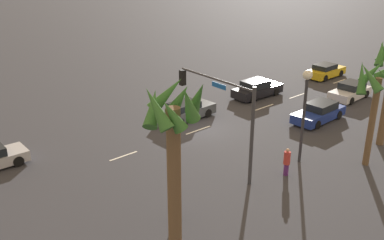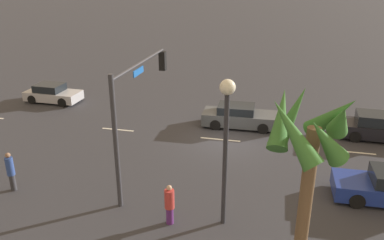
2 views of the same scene
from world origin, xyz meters
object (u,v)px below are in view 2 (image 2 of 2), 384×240
at_px(pedestrian_0, 170,204).
at_px(car_5, 380,128).
at_px(traffic_signal, 136,100).
at_px(car_2, 53,94).
at_px(streetlamp, 226,126).
at_px(pedestrian_1, 11,171).
at_px(car_0, 239,117).
at_px(palm_tree_3, 307,143).

bearing_deg(pedestrian_0, car_5, -132.10).
bearing_deg(traffic_signal, car_2, -42.09).
xyz_separation_m(streetlamp, pedestrian_1, (9.44, -0.21, -3.10)).
relative_size(car_2, pedestrian_0, 2.39).
distance_m(car_5, pedestrian_1, 19.52).
distance_m(pedestrian_0, pedestrian_1, 7.48).
height_order(streetlamp, pedestrian_1, streetlamp).
relative_size(car_0, car_5, 0.98).
xyz_separation_m(car_2, car_5, (-21.89, 1.62, 0.07)).
xyz_separation_m(car_2, streetlamp, (-14.43, 11.58, 3.47)).
height_order(car_0, traffic_signal, traffic_signal).
bearing_deg(pedestrian_0, car_0, -97.65).
distance_m(car_2, palm_tree_3, 22.70).
relative_size(car_0, palm_tree_3, 0.72).
bearing_deg(pedestrian_0, traffic_signal, -52.06).
bearing_deg(pedestrian_1, car_0, -132.28).
relative_size(traffic_signal, pedestrian_1, 3.42).
bearing_deg(pedestrian_1, car_2, -66.33).
relative_size(car_5, palm_tree_3, 0.74).
distance_m(car_2, pedestrian_1, 12.42).
bearing_deg(streetlamp, car_5, -126.87).
bearing_deg(car_2, streetlamp, 141.25).
xyz_separation_m(car_5, streetlamp, (7.47, 9.96, 3.39)).
bearing_deg(palm_tree_3, traffic_signal, -37.55).
distance_m(traffic_signal, pedestrian_0, 4.81).
relative_size(car_2, palm_tree_3, 0.63).
relative_size(car_2, traffic_signal, 0.64).
bearing_deg(pedestrian_0, palm_tree_3, 152.99).
distance_m(car_0, car_5, 8.06).
height_order(car_2, streetlamp, streetlamp).
height_order(car_0, car_5, car_5).
bearing_deg(traffic_signal, palm_tree_3, 142.45).
height_order(pedestrian_0, palm_tree_3, palm_tree_3).
relative_size(pedestrian_1, palm_tree_3, 0.29).
distance_m(car_2, traffic_signal, 14.05).
distance_m(car_5, palm_tree_3, 14.35).
bearing_deg(pedestrian_0, pedestrian_1, -5.60).
bearing_deg(car_0, car_2, -6.72).
height_order(car_5, traffic_signal, traffic_signal).
height_order(car_0, streetlamp, streetlamp).
distance_m(car_5, pedestrian_0, 14.12).
xyz_separation_m(car_5, traffic_signal, (11.76, 7.53, 3.23)).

